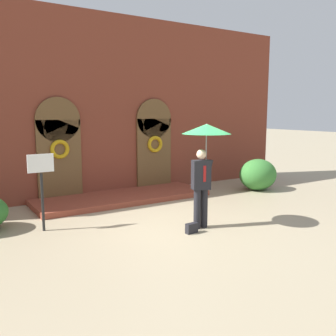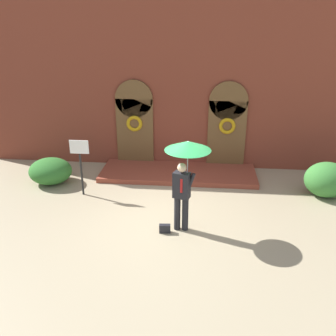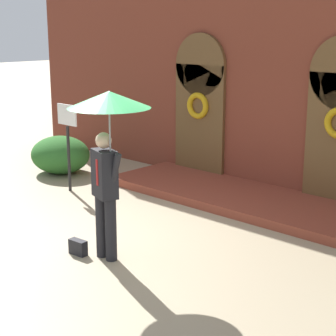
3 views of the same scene
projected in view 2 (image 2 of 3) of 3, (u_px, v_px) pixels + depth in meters
name	position (u px, v px, depth m)	size (l,w,h in m)	color
ground_plane	(170.00, 221.00, 9.91)	(80.00, 80.00, 0.00)	tan
building_facade	(181.00, 90.00, 12.71)	(14.00, 2.30, 5.60)	brown
person_with_umbrella	(186.00, 159.00, 8.79)	(1.10, 1.10, 2.36)	black
handbag	(165.00, 229.00, 9.34)	(0.28, 0.12, 0.22)	black
sign_post	(80.00, 159.00, 10.93)	(0.56, 0.06, 1.72)	black
shrub_left	(50.00, 171.00, 12.00)	(1.37, 1.24, 0.83)	#2D6B28
shrub_right	(327.00, 180.00, 11.08)	(1.32, 1.14, 1.05)	#387A33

